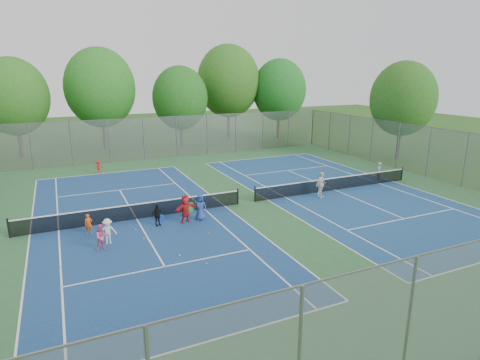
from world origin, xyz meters
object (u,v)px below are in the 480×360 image
Objects in this scene: ball_crate at (161,218)px; net_right at (335,184)px; instructor at (378,172)px; net_left at (136,212)px; ball_hopper at (190,207)px.

net_right is at bearing 3.48° from ball_crate.
ball_crate is 0.23× the size of instructor.
ball_crate is at bearing -39.08° from instructor.
net_left is 37.15× the size of ball_crate.
net_left is 1.00× the size of net_right.
ball_crate is 0.59× the size of ball_hopper.
instructor reaches higher than net_right.
instructor is (17.20, 1.26, 0.61)m from ball_crate.
instructor is (4.43, 0.48, 0.31)m from net_right.
net_right is at bearing 0.00° from net_left.
net_right is (14.00, 0.00, 0.00)m from net_left.
net_left reaches higher than ball_crate.
instructor reaches higher than ball_crate.
net_left is 8.46× the size of instructor.
ball_hopper is at bearing -0.16° from net_left.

